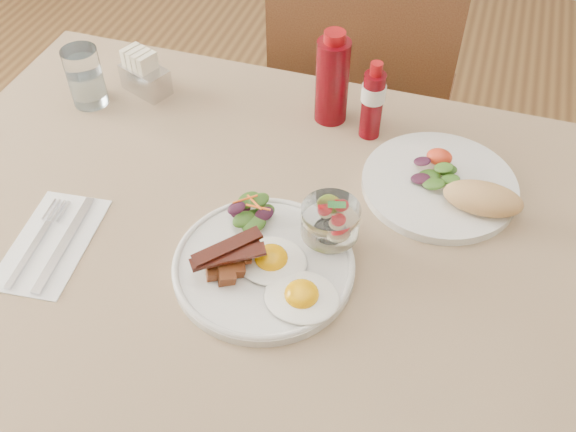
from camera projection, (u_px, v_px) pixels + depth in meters
name	position (u px, v px, depth m)	size (l,w,h in m)	color
table	(282.00, 266.00, 1.11)	(1.33, 0.88, 0.75)	brown
chair_far	(362.00, 108.00, 1.64)	(0.42, 0.42, 0.93)	brown
main_plate	(264.00, 266.00, 0.98)	(0.28, 0.28, 0.02)	silver
fried_eggs	(286.00, 277.00, 0.95)	(0.18, 0.15, 0.03)	white
bacon_potato_pile	(228.00, 261.00, 0.95)	(0.11, 0.10, 0.05)	maroon
side_salad	(252.00, 213.00, 1.03)	(0.08, 0.08, 0.04)	#254C14
fruit_cup	(330.00, 221.00, 0.97)	(0.09, 0.09, 0.09)	white
second_plate	(450.00, 187.00, 1.09)	(0.27, 0.27, 0.07)	silver
ketchup_bottle	(332.00, 80.00, 1.19)	(0.08, 0.08, 0.19)	#56040B
hot_sauce_bottle	(373.00, 101.00, 1.16)	(0.06, 0.06, 0.16)	#56040B
sugar_caddy	(144.00, 75.00, 1.28)	(0.11, 0.09, 0.09)	silver
water_glass	(86.00, 80.00, 1.25)	(0.07, 0.07, 0.12)	white
napkin_cutlery	(52.00, 243.00, 1.02)	(0.14, 0.23, 0.01)	white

